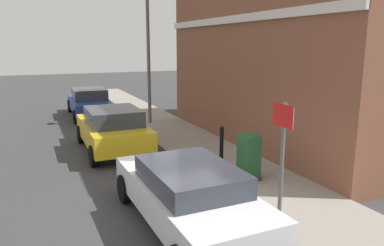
% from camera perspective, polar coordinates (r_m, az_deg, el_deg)
% --- Properties ---
extents(ground, '(80.00, 80.00, 0.00)m').
position_cam_1_polar(ground, '(8.95, -1.30, -11.19)').
color(ground, '#38383A').
extents(sidewalk, '(2.42, 30.00, 0.15)m').
position_cam_1_polar(sidewalk, '(14.95, -3.11, -1.36)').
color(sidewalk, gray).
rests_on(sidewalk, ground).
extents(corner_building, '(6.20, 10.48, 7.60)m').
position_cam_1_polar(corner_building, '(14.35, 17.44, 12.56)').
color(corner_building, brown).
rests_on(corner_building, ground).
extents(car_white, '(1.91, 4.42, 1.30)m').
position_cam_1_polar(car_white, '(7.30, -0.64, -10.75)').
color(car_white, silver).
rests_on(car_white, ground).
extents(car_yellow, '(1.98, 4.05, 1.48)m').
position_cam_1_polar(car_yellow, '(12.65, -12.09, -0.86)').
color(car_yellow, gold).
rests_on(car_yellow, ground).
extents(car_blue, '(1.97, 4.43, 1.39)m').
position_cam_1_polar(car_blue, '(19.13, -15.48, 3.14)').
color(car_blue, navy).
rests_on(car_blue, ground).
extents(utility_cabinet, '(0.46, 0.61, 1.15)m').
position_cam_1_polar(utility_cabinet, '(9.58, 8.71, -5.41)').
color(utility_cabinet, '#1E4C28').
rests_on(utility_cabinet, sidewalk).
extents(bollard_near_cabinet, '(0.14, 0.14, 1.04)m').
position_cam_1_polar(bollard_near_cabinet, '(10.98, 4.57, -2.93)').
color(bollard_near_cabinet, black).
rests_on(bollard_near_cabinet, sidewalk).
extents(street_sign, '(0.08, 0.60, 2.30)m').
position_cam_1_polar(street_sign, '(7.38, 13.75, -3.00)').
color(street_sign, '#59595B').
rests_on(street_sign, sidewalk).
extents(lamppost, '(0.20, 0.44, 5.72)m').
position_cam_1_polar(lamppost, '(16.12, -6.73, 11.14)').
color(lamppost, '#59595B').
rests_on(lamppost, sidewalk).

